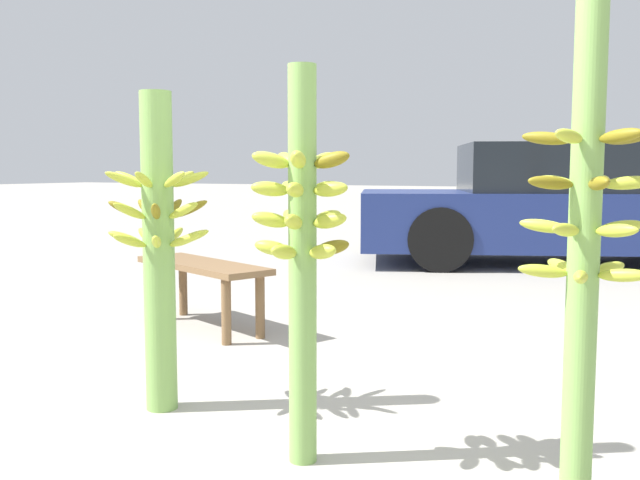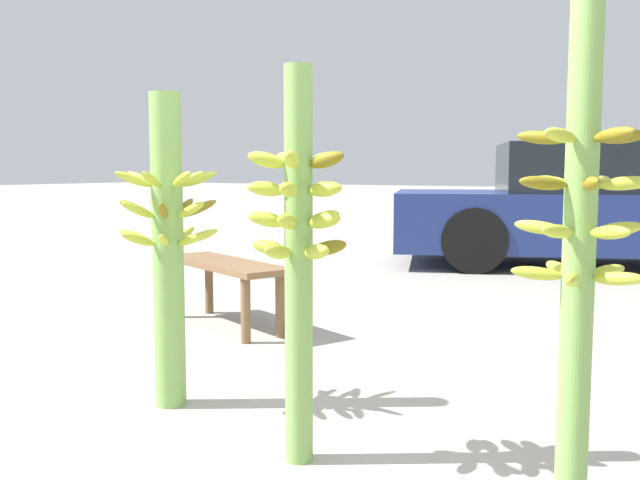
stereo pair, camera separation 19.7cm
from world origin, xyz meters
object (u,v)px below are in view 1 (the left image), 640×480
at_px(banana_stalk_right, 584,236).
at_px(market_bench, 202,274).
at_px(banana_stalk_center, 302,247).
at_px(parked_car, 559,206).
at_px(banana_stalk_left, 159,246).

bearing_deg(banana_stalk_right, market_bench, 149.54).
distance_m(banana_stalk_center, banana_stalk_right, 0.94).
height_order(market_bench, parked_car, parked_car).
height_order(banana_stalk_left, banana_stalk_center, banana_stalk_center).
height_order(banana_stalk_center, parked_car, banana_stalk_center).
relative_size(banana_stalk_center, banana_stalk_right, 0.87).
bearing_deg(banana_stalk_left, market_bench, 118.96).
bearing_deg(market_bench, parked_car, 92.63).
bearing_deg(market_bench, banana_stalk_left, -38.02).
distance_m(banana_stalk_right, parked_car, 6.02).
distance_m(banana_stalk_right, market_bench, 2.97).
bearing_deg(banana_stalk_center, banana_stalk_right, 8.66).
distance_m(banana_stalk_left, banana_stalk_center, 0.86).
bearing_deg(banana_stalk_center, market_bench, 134.52).
bearing_deg(parked_car, market_bench, 138.23).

